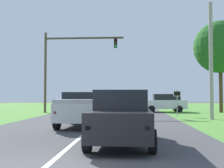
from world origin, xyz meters
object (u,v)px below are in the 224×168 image
Objects in this scene: pickup_truck_lead at (83,109)px; utility_pole_right at (211,60)px; keep_moving_sign at (177,99)px; traffic_light at (66,59)px; crossing_suv_far at (165,103)px; oak_tree_right at (220,47)px; red_suv_near at (122,116)px.

utility_pole_right is (8.41, 5.19, 3.26)m from pickup_truck_lead.
keep_moving_sign is at bearing 51.48° from pickup_truck_lead.
traffic_light is 11.07m from crossing_suv_far.
keep_moving_sign is 9.02m from oak_tree_right.
utility_pole_right is (2.24, -8.99, 3.28)m from crossing_suv_far.
red_suv_near is 5.88m from pickup_truck_lead.
red_suv_near is at bearing -116.50° from oak_tree_right.
crossing_suv_far is 0.53× the size of utility_pole_right.
oak_tree_right reaches higher than traffic_light.
crossing_suv_far is at bearing 78.78° from red_suv_near.
crossing_suv_far is (6.17, 14.18, -0.02)m from pickup_truck_lead.
red_suv_near reaches higher than crossing_suv_far.
crossing_suv_far is (-0.29, 6.07, -0.46)m from keep_moving_sign.
traffic_light is at bearing 150.30° from utility_pole_right.
crossing_suv_far is at bearing 66.48° from pickup_truck_lead.
pickup_truck_lead is at bearing -131.06° from oak_tree_right.
red_suv_near is 14.17m from keep_moving_sign.
oak_tree_right is at bearing 48.94° from pickup_truck_lead.
oak_tree_right is (5.20, 5.27, 5.15)m from keep_moving_sign.
keep_moving_sign reaches higher than red_suv_near.
traffic_light is 0.87× the size of oak_tree_right.
utility_pole_right is at bearing 59.98° from red_suv_near.
traffic_light is 3.62× the size of keep_moving_sign.
utility_pole_right is (1.95, -2.93, 2.82)m from keep_moving_sign.
red_suv_near is at bearing -107.15° from keep_moving_sign.
pickup_truck_lead is 13.46m from traffic_light.
utility_pole_right is (6.13, 10.61, 3.25)m from red_suv_near.
pickup_truck_lead reaches higher than crossing_suv_far.
oak_tree_right is (9.38, 18.81, 5.57)m from red_suv_near.
traffic_light reaches higher than red_suv_near.
keep_moving_sign is (4.18, 13.54, 0.43)m from red_suv_near.
traffic_light is at bearing 107.42° from pickup_truck_lead.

